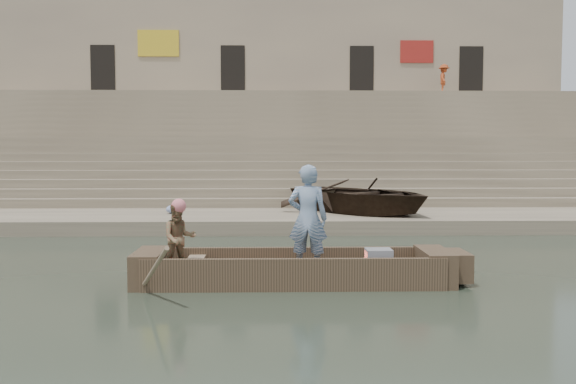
{
  "coord_description": "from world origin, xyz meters",
  "views": [
    {
      "loc": [
        0.1,
        -11.72,
        2.45
      ],
      "look_at": [
        0.47,
        3.28,
        1.4
      ],
      "focal_mm": 40.68,
      "sensor_mm": 36.0,
      "label": 1
    }
  ],
  "objects_px": {
    "standing_man": "(308,218)",
    "rowing_man": "(179,238)",
    "main_rowboat": "(293,278)",
    "television": "(378,260)",
    "pedestrian": "(444,79)",
    "beached_rowboat": "(361,195)"
  },
  "relations": [
    {
      "from": "rowing_man",
      "to": "main_rowboat",
      "type": "bearing_deg",
      "value": -13.89
    },
    {
      "from": "pedestrian",
      "to": "standing_man",
      "type": "bearing_deg",
      "value": 173.8
    },
    {
      "from": "rowing_man",
      "to": "pedestrian",
      "type": "xyz_separation_m",
      "value": [
        10.7,
        23.02,
        5.14
      ]
    },
    {
      "from": "rowing_man",
      "to": "beached_rowboat",
      "type": "xyz_separation_m",
      "value": [
        4.39,
        8.72,
        0.09
      ]
    },
    {
      "from": "main_rowboat",
      "to": "pedestrian",
      "type": "bearing_deg",
      "value": 69.2
    },
    {
      "from": "rowing_man",
      "to": "television",
      "type": "distance_m",
      "value": 3.55
    },
    {
      "from": "main_rowboat",
      "to": "rowing_man",
      "type": "distance_m",
      "value": 2.14
    },
    {
      "from": "standing_man",
      "to": "rowing_man",
      "type": "distance_m",
      "value": 2.29
    },
    {
      "from": "main_rowboat",
      "to": "television",
      "type": "relative_size",
      "value": 10.87
    },
    {
      "from": "television",
      "to": "standing_man",
      "type": "bearing_deg",
      "value": -178.11
    },
    {
      "from": "standing_man",
      "to": "rowing_man",
      "type": "bearing_deg",
      "value": 11.19
    },
    {
      "from": "television",
      "to": "pedestrian",
      "type": "bearing_deg",
      "value": 72.61
    },
    {
      "from": "television",
      "to": "beached_rowboat",
      "type": "bearing_deg",
      "value": 84.28
    },
    {
      "from": "television",
      "to": "rowing_man",
      "type": "bearing_deg",
      "value": -177.84
    },
    {
      "from": "main_rowboat",
      "to": "pedestrian",
      "type": "relative_size",
      "value": 3.19
    },
    {
      "from": "main_rowboat",
      "to": "standing_man",
      "type": "distance_m",
      "value": 1.1
    },
    {
      "from": "beached_rowboat",
      "to": "main_rowboat",
      "type": "bearing_deg",
      "value": -143.55
    },
    {
      "from": "rowing_man",
      "to": "standing_man",
      "type": "bearing_deg",
      "value": -15.38
    },
    {
      "from": "main_rowboat",
      "to": "rowing_man",
      "type": "xyz_separation_m",
      "value": [
        -2.0,
        -0.13,
        0.74
      ]
    },
    {
      "from": "rowing_man",
      "to": "beached_rowboat",
      "type": "bearing_deg",
      "value": 45.6
    },
    {
      "from": "main_rowboat",
      "to": "standing_man",
      "type": "xyz_separation_m",
      "value": [
        0.26,
        -0.04,
        1.07
      ]
    },
    {
      "from": "television",
      "to": "pedestrian",
      "type": "height_order",
      "value": "pedestrian"
    }
  ]
}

